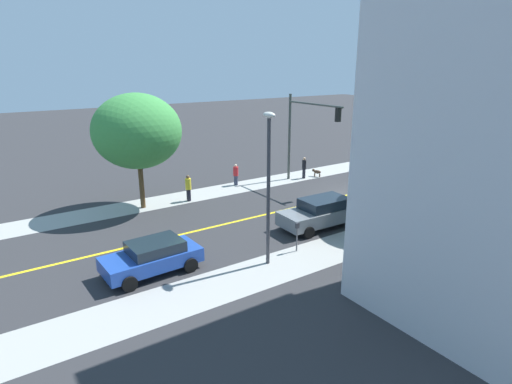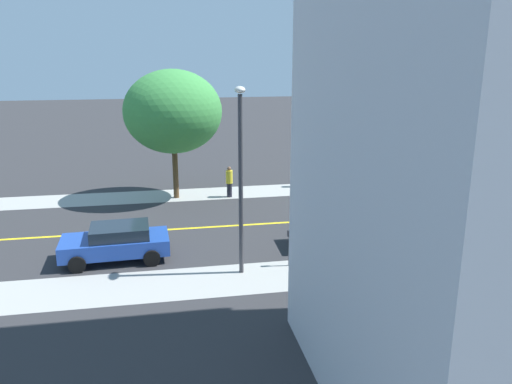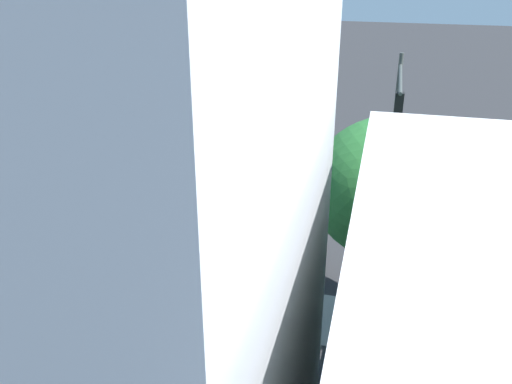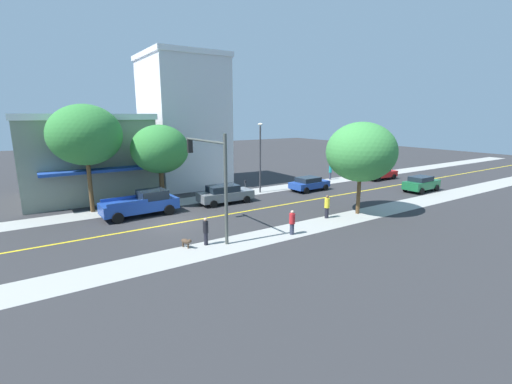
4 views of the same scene
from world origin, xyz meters
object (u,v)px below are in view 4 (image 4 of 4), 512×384
Objects in this scene: green_sedan_right_curb at (421,183)px; pedestrian_red_shirt at (292,222)px; pedestrian_black_shirt at (206,230)px; pedestrian_teal_shirt at (330,171)px; fire_hydrant at (165,200)px; small_dog at (186,242)px; grey_sedan_left_curb at (225,194)px; street_lamp at (260,150)px; street_tree_right_corner at (85,135)px; blue_pickup_truck at (142,204)px; parking_meter at (245,185)px; red_sedan_left_curb at (380,173)px; blue_sedan_left_curb at (309,183)px; traffic_light_mast at (212,168)px; street_tree_left_far at (361,152)px; pedestrian_yellow_shirt at (327,206)px; street_tree_left_near at (160,149)px.

green_sedan_right_curb is 2.64× the size of pedestrian_red_shirt.
pedestrian_black_shirt is 24.81m from pedestrian_teal_shirt.
fire_hydrant reaches higher than small_dog.
grey_sedan_left_curb is 2.61× the size of pedestrian_teal_shirt.
street_lamp reaches higher than pedestrian_red_shirt.
street_tree_right_corner reaches higher than grey_sedan_left_curb.
small_dog is (8.20, 0.13, -0.55)m from blue_pickup_truck.
small_dog is (10.27, -2.37, -0.04)m from fire_hydrant.
pedestrian_black_shirt is (10.06, -8.97, -0.06)m from parking_meter.
green_sedan_right_curb is at bearing -17.49° from grey_sedan_left_curb.
blue_sedan_left_curb is at bearing -178.62° from red_sedan_left_curb.
small_dog is at bearing -163.16° from red_sedan_left_curb.
street_lamp is at bearing 146.12° from green_sedan_right_curb.
pedestrian_black_shirt is at bearing 136.04° from traffic_light_mast.
street_tree_left_far is 14.73m from small_dog.
pedestrian_teal_shirt is (-10.53, 20.78, -3.34)m from traffic_light_mast.
street_tree_left_far is at bearing 20.68° from parking_meter.
parking_meter is 0.78× the size of pedestrian_teal_shirt.
pedestrian_red_shirt is at bearing 36.80° from street_tree_right_corner.
pedestrian_teal_shirt is (-11.68, 21.89, 0.10)m from pedestrian_black_shirt.
pedestrian_red_shirt reaches higher than fire_hydrant.
grey_sedan_left_curb is at bearing -179.30° from red_sedan_left_curb.
street_tree_left_far is at bearing -5.62° from pedestrian_red_shirt.
blue_sedan_left_curb is at bearing -2.70° from blue_pickup_truck.
pedestrian_yellow_shirt reaches higher than pedestrian_red_shirt.
green_sedan_right_curb is 0.87× the size of grey_sedan_left_curb.
fire_hydrant is 0.13× the size of traffic_light_mast.
grey_sedan_left_curb is 10.74m from small_dog.
traffic_light_mast is (9.30, -0.09, 3.90)m from fire_hydrant.
traffic_light_mast is at bearing -0.56° from fire_hydrant.
grey_sedan_left_curb reaches higher than blue_sedan_left_curb.
grey_sedan_left_curb is 2.90× the size of pedestrian_black_shirt.
blue_pickup_truck reaches higher than fire_hydrant.
red_sedan_left_curb is (1.88, 15.94, -3.35)m from street_lamp.
pedestrian_teal_shirt is at bearing 13.55° from grey_sedan_left_curb.
street_lamp is at bearing 109.55° from small_dog.
traffic_light_mast is at bearing -163.77° from red_sedan_left_curb.
grey_sedan_left_curb is at bearing 61.96° from street_tree_left_near.
traffic_light_mast is 1.56× the size of blue_sedan_left_curb.
parking_meter is 13.01m from pedestrian_teal_shirt.
pedestrian_black_shirt is at bearing -41.74° from parking_meter.
street_tree_left_far is 17.05m from blue_pickup_truck.
grey_sedan_left_curb is at bearing 65.25° from fire_hydrant.
street_tree_right_corner is 10.58× the size of small_dog.
blue_pickup_truck is (3.31, 3.01, -5.09)m from street_tree_right_corner.
small_dog is (11.51, 3.14, -5.64)m from street_tree_right_corner.
fire_hydrant is 10.53m from pedestrian_black_shirt.
fire_hydrant is 0.52× the size of pedestrian_black_shirt.
pedestrian_teal_shirt is (-1.36, 11.03, -3.17)m from street_lamp.
parking_meter reaches higher than small_dog.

